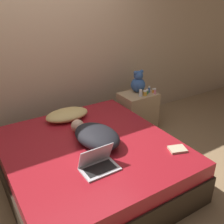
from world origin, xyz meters
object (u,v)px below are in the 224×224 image
Objects in this scene: pillow at (67,115)px; person_lying at (96,135)px; laptop at (98,164)px; bottle_green at (147,92)px; bottle_blue at (149,89)px; book at (177,149)px; bottle_orange at (153,91)px; teddy_bear at (138,83)px; bottle_pink at (155,91)px; bottle_amber at (145,93)px; bottle_clear at (141,93)px.

person_lying is at bearing -87.45° from pillow.
bottle_green is at bearing 36.27° from laptop.
laptop reaches higher than bottle_blue.
laptop is 0.84m from book.
bottle_green is at bearing 64.19° from book.
book is (-0.70, -1.22, -0.10)m from bottle_orange.
teddy_bear is 0.28m from bottle_pink.
bottle_amber reaches higher than bottle_green.
person_lying is 7.52× the size of bottle_blue.
bottle_pink is at bearing -53.05° from teddy_bear.
bottle_orange is at bearing 2.77° from bottle_clear.
teddy_bear is 3.74× the size of bottle_pink.
person_lying is at bearing -149.65° from bottle_clear.
teddy_bear is 5.49× the size of bottle_orange.
bottle_clear is 1.29m from book.
bottle_orange is (0.17, -0.15, -0.11)m from teddy_bear.
bottle_blue is at bearing 25.11° from bottle_green.
bottle_blue reaches higher than bottle_green.
teddy_bear reaches higher than pillow.
bottle_orange is at bearing 73.92° from bottle_pink.
bottle_amber is at bearing -91.33° from teddy_bear.
laptop is 1.78m from bottle_green.
bottle_green is at bearing 143.22° from bottle_pink.
person_lying is 1.42m from teddy_bear.
bottle_orange is 0.60× the size of bottle_clear.
bottle_pink reaches higher than bottle_green.
bottle_blue is at bearing 18.20° from person_lying.
person_lying is 1.47m from bottle_blue.
bottle_pink is 0.44× the size of book.
bottle_green is (0.14, 0.03, -0.02)m from bottle_clear.
teddy_bear is 4.37× the size of bottle_amber.
pillow is 0.74× the size of person_lying.
bottle_blue is at bearing 136.92° from bottle_orange.
bottle_amber is (-0.00, -0.18, -0.11)m from teddy_bear.
pillow is at bearing 178.63° from bottle_orange.
laptop is at bearing -143.27° from bottle_green.
pillow is 1.21m from teddy_bear.
book is at bearing -120.67° from bottle_pink.
bottle_clear is at bearing 169.49° from bottle_pink.
pillow is 1.26m from bottle_green.
bottle_clear is (-0.08, -0.17, -0.09)m from teddy_bear.
teddy_bear is at bearing 138.99° from bottle_blue.
teddy_bear is at bearing 114.66° from bottle_green.
bottle_amber is at bearing 168.80° from bottle_pink.
book is at bearing -115.81° from bottle_green.
person_lying is 12.16× the size of bottle_orange.
bottle_amber is at bearing -152.82° from bottle_blue.
bottle_green is at bearing 18.35° from person_lying.
bottle_green reaches higher than pillow.
book is (0.83, -0.17, -0.04)m from laptop.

